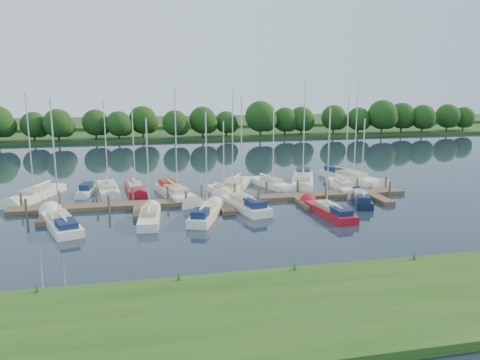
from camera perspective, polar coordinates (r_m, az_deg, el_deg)
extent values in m
plane|color=#1A2635|center=(39.77, -0.41, -5.50)|extent=(260.00, 260.00, 0.00)
cube|color=#214814|center=(25.32, 7.28, -15.38)|extent=(90.00, 10.00, 0.50)
cube|color=brown|center=(47.29, -2.40, -2.48)|extent=(40.00, 2.00, 0.40)
cube|color=brown|center=(44.52, -22.49, -4.27)|extent=(1.20, 4.00, 0.40)
cube|color=brown|center=(43.75, -12.11, -3.90)|extent=(1.20, 4.00, 0.40)
cube|color=brown|center=(44.43, -1.73, -3.40)|extent=(1.20, 4.00, 0.40)
cube|color=brown|center=(46.50, 8.02, -2.83)|extent=(1.20, 4.00, 0.40)
cube|color=brown|center=(49.78, 16.70, -2.25)|extent=(1.20, 4.00, 0.40)
cylinder|color=#473D33|center=(49.12, -25.10, -2.57)|extent=(0.24, 0.24, 2.00)
cylinder|color=#473D33|center=(48.45, -21.12, -2.43)|extent=(0.24, 0.24, 2.00)
cylinder|color=#473D33|center=(48.02, -17.05, -2.28)|extent=(0.24, 0.24, 2.00)
cylinder|color=#473D33|center=(47.83, -12.93, -2.11)|extent=(0.24, 0.24, 2.00)
cylinder|color=#473D33|center=(47.89, -8.79, -1.94)|extent=(0.24, 0.24, 2.00)
cylinder|color=#473D33|center=(48.20, -4.69, -1.75)|extent=(0.24, 0.24, 2.00)
cylinder|color=#473D33|center=(48.75, -0.66, -1.56)|extent=(0.24, 0.24, 2.00)
cylinder|color=#473D33|center=(49.54, 3.26, -1.36)|extent=(0.24, 0.24, 2.00)
cylinder|color=#473D33|center=(50.55, 7.04, -1.17)|extent=(0.24, 0.24, 2.00)
cylinder|color=#473D33|center=(51.77, 10.65, -0.98)|extent=(0.24, 0.24, 2.00)
cylinder|color=#473D33|center=(53.19, 14.09, -0.79)|extent=(0.24, 0.24, 2.00)
cylinder|color=#473D33|center=(54.79, 17.33, -0.62)|extent=(0.24, 0.24, 2.00)
cylinder|color=#473D33|center=(46.44, -24.59, -3.30)|extent=(0.24, 0.24, 2.00)
cylinder|color=#473D33|center=(45.40, -15.69, -2.99)|extent=(0.24, 0.24, 2.00)
cylinder|color=#473D33|center=(45.48, -6.60, -2.60)|extent=(0.24, 0.24, 2.00)
cylinder|color=#473D33|center=(46.69, 2.23, -2.15)|extent=(0.24, 0.24, 2.00)
cylinder|color=#473D33|center=(48.94, 10.43, -1.70)|extent=(0.24, 0.24, 2.00)
cylinder|color=#473D33|center=(52.10, 17.77, -1.26)|extent=(0.24, 0.24, 2.00)
cube|color=#213C17|center=(113.06, -8.24, 5.70)|extent=(180.00, 30.00, 0.60)
cube|color=#315726|center=(137.87, -9.00, 6.89)|extent=(220.00, 40.00, 1.40)
sphere|color=#17370F|center=(102.18, -26.93, 5.42)|extent=(3.51, 3.51, 3.51)
cylinder|color=#38281C|center=(103.71, -24.68, 4.69)|extent=(0.36, 0.36, 2.24)
sphere|color=#17370F|center=(103.47, -24.81, 6.20)|extent=(5.24, 5.24, 5.24)
sphere|color=#17370F|center=(103.49, -24.14, 5.84)|extent=(3.74, 3.74, 3.74)
cylinder|color=#38281C|center=(102.02, -20.53, 5.01)|extent=(0.36, 0.36, 2.56)
sphere|color=#17370F|center=(101.75, -20.66, 6.76)|extent=(5.98, 5.98, 5.98)
sphere|color=#17370F|center=(101.84, -19.89, 6.33)|extent=(4.27, 4.27, 4.27)
cylinder|color=#38281C|center=(101.24, -17.88, 5.20)|extent=(0.36, 0.36, 2.78)
sphere|color=#17370F|center=(100.95, -18.00, 7.11)|extent=(6.48, 6.48, 6.48)
sphere|color=#17370F|center=(101.09, -17.17, 6.64)|extent=(4.63, 4.63, 4.63)
cylinder|color=#38281C|center=(98.80, -14.26, 5.15)|extent=(0.36, 0.36, 2.42)
sphere|color=#17370F|center=(98.53, -14.34, 6.87)|extent=(5.66, 5.66, 5.66)
sphere|color=#17370F|center=(98.75, -13.61, 6.44)|extent=(4.04, 4.04, 4.04)
cylinder|color=#38281C|center=(99.70, -11.55, 5.45)|extent=(0.36, 0.36, 2.82)
sphere|color=#17370F|center=(99.40, -11.63, 7.42)|extent=(6.58, 6.58, 6.58)
sphere|color=#17370F|center=(99.70, -10.79, 6.92)|extent=(4.70, 4.70, 4.70)
cylinder|color=#38281C|center=(99.58, -7.27, 5.45)|extent=(0.36, 0.36, 2.39)
sphere|color=#17370F|center=(99.32, -7.32, 7.13)|extent=(5.57, 5.57, 5.57)
sphere|color=#17370F|center=(99.69, -6.63, 6.70)|extent=(3.98, 3.98, 3.98)
cylinder|color=#38281C|center=(99.67, -4.45, 5.41)|extent=(0.36, 0.36, 2.02)
sphere|color=#17370F|center=(99.44, -4.47, 6.83)|extent=(4.72, 4.72, 4.72)
sphere|color=#17370F|center=(99.83, -3.90, 6.47)|extent=(3.37, 3.37, 3.37)
cylinder|color=#38281C|center=(102.22, -0.51, 5.67)|extent=(0.36, 0.36, 2.26)
sphere|color=#17370F|center=(101.97, -0.51, 7.21)|extent=(5.28, 5.28, 5.28)
sphere|color=#17370F|center=(102.46, 0.09, 6.81)|extent=(3.77, 3.77, 3.77)
cylinder|color=#38281C|center=(101.87, 1.58, 5.66)|extent=(0.36, 0.36, 2.30)
sphere|color=#17370F|center=(101.62, 1.59, 7.23)|extent=(5.37, 5.37, 5.37)
sphere|color=#17370F|center=(102.16, 2.19, 6.82)|extent=(3.84, 3.84, 3.84)
cylinder|color=#38281C|center=(104.57, 5.08, 5.73)|extent=(0.36, 0.36, 2.15)
sphere|color=#17370F|center=(104.34, 5.11, 7.16)|extent=(5.02, 5.02, 5.02)
sphere|color=#17370F|center=(104.91, 5.63, 6.78)|extent=(3.59, 3.59, 3.59)
cylinder|color=#38281C|center=(105.23, 9.01, 5.79)|extent=(0.36, 0.36, 2.59)
sphere|color=#17370F|center=(104.96, 9.06, 7.51)|extent=(6.05, 6.05, 6.05)
sphere|color=#17370F|center=(105.69, 9.67, 7.05)|extent=(4.32, 4.32, 4.32)
cylinder|color=#38281C|center=(109.96, 10.42, 6.01)|extent=(0.36, 0.36, 2.70)
sphere|color=#17370F|center=(109.70, 10.48, 7.73)|extent=(6.31, 6.31, 6.31)
sphere|color=#17370F|center=(110.47, 11.07, 7.27)|extent=(4.51, 4.51, 4.51)
cylinder|color=#38281C|center=(110.73, 14.21, 5.70)|extent=(0.36, 0.36, 1.99)
sphere|color=#17370F|center=(110.52, 14.27, 6.96)|extent=(4.65, 4.65, 4.65)
sphere|color=#17370F|center=(111.20, 14.67, 6.62)|extent=(3.32, 3.32, 3.32)
cylinder|color=#38281C|center=(113.66, 16.91, 5.90)|extent=(0.36, 0.36, 2.77)
sphere|color=#17370F|center=(113.40, 17.01, 7.59)|extent=(6.45, 6.45, 6.45)
sphere|color=#17370F|center=(114.31, 17.55, 7.13)|extent=(4.61, 4.61, 4.61)
cylinder|color=#38281C|center=(117.00, 19.40, 5.87)|extent=(0.36, 0.36, 2.67)
sphere|color=#17370F|center=(116.76, 19.51, 7.46)|extent=(6.24, 6.24, 6.24)
sphere|color=#17370F|center=(117.69, 19.99, 7.02)|extent=(4.46, 4.46, 4.46)
cylinder|color=#38281C|center=(119.13, 21.73, 5.72)|extent=(0.36, 0.36, 2.37)
sphere|color=#17370F|center=(118.91, 21.84, 7.10)|extent=(5.52, 5.52, 5.52)
sphere|color=#17370F|center=(119.79, 22.23, 6.72)|extent=(3.94, 3.94, 3.94)
cylinder|color=#38281C|center=(123.97, 22.94, 5.85)|extent=(0.36, 0.36, 2.48)
sphere|color=#17370F|center=(123.75, 23.05, 7.25)|extent=(5.79, 5.79, 5.79)
sphere|color=#17370F|center=(124.68, 23.44, 6.86)|extent=(4.13, 4.13, 4.13)
cylinder|color=#38281C|center=(127.27, 25.83, 5.63)|extent=(0.36, 0.36, 2.00)
sphere|color=#17370F|center=(127.09, 25.92, 6.72)|extent=(4.66, 4.66, 4.66)
sphere|color=#17370F|center=(127.91, 26.20, 6.42)|extent=(3.33, 3.33, 3.33)
cube|color=white|center=(53.56, -23.33, -1.81)|extent=(4.70, 7.78, 1.16)
cone|color=white|center=(50.53, -25.59, -2.77)|extent=(1.94, 2.84, 1.05)
cube|color=tan|center=(53.10, -23.61, -1.12)|extent=(2.71, 3.73, 0.53)
cylinder|color=silver|center=(52.01, -24.27, 4.09)|extent=(0.12, 0.12, 10.17)
cylinder|color=silver|center=(53.94, -23.01, -0.43)|extent=(1.32, 3.19, 0.10)
cylinder|color=white|center=(53.94, -23.01, -0.43)|extent=(1.28, 2.88, 0.20)
cube|color=white|center=(53.42, -18.17, -1.47)|extent=(1.82, 4.09, 0.86)
cone|color=white|center=(51.55, -18.68, -1.97)|extent=(0.81, 1.26, 0.65)
cube|color=#132145|center=(53.28, -18.22, -0.78)|extent=(1.33, 2.29, 0.77)
cube|color=white|center=(53.90, -15.79, -1.21)|extent=(2.93, 7.32, 0.97)
cone|color=white|center=(50.44, -15.48, -2.06)|extent=(1.32, 2.60, 1.00)
cube|color=tan|center=(53.43, -15.79, -0.66)|extent=(1.91, 3.37, 0.44)
cylinder|color=silver|center=(52.32, -16.04, 4.26)|extent=(0.12, 0.12, 9.61)
cylinder|color=silver|center=(54.40, -15.90, -0.07)|extent=(0.53, 3.19, 0.10)
cylinder|color=white|center=(54.40, -15.90, -0.07)|extent=(0.58, 2.85, 0.20)
cube|color=#AD101D|center=(53.32, -12.68, -1.19)|extent=(2.49, 6.66, 0.97)
cone|color=#AD101D|center=(50.16, -12.30, -1.98)|extent=(1.14, 2.36, 0.91)
cube|color=tan|center=(52.87, -12.67, -0.63)|extent=(1.66, 3.05, 0.44)
cylinder|color=silver|center=(51.84, -12.84, 3.90)|extent=(0.12, 0.12, 8.78)
cylinder|color=silver|center=(53.75, -12.79, -0.05)|extent=(0.41, 2.92, 0.10)
cylinder|color=white|center=(53.75, -12.79, -0.05)|extent=(0.47, 2.61, 0.20)
cube|color=white|center=(50.01, -7.93, -1.86)|extent=(4.08, 8.26, 1.20)
cone|color=white|center=(46.36, -6.38, -2.89)|extent=(1.75, 2.97, 1.11)
cube|color=tan|center=(49.47, -7.81, -1.08)|extent=(2.48, 3.88, 0.55)
cube|color=maroon|center=(51.89, -8.73, -0.39)|extent=(2.09, 2.69, 0.60)
cylinder|color=silver|center=(48.23, -7.83, 4.87)|extent=(0.12, 0.12, 10.74)
cylinder|color=silver|center=(50.49, -8.25, -0.33)|extent=(0.96, 3.50, 0.10)
cylinder|color=white|center=(50.49, -8.25, -0.33)|extent=(0.96, 3.14, 0.20)
cube|color=white|center=(50.54, -2.24, -1.61)|extent=(2.92, 5.66, 0.94)
cone|color=white|center=(48.16, -0.85, -2.27)|extent=(1.24, 2.04, 0.76)
cube|color=tan|center=(50.17, -2.12, -1.03)|extent=(1.75, 2.67, 0.43)
cylinder|color=silver|center=(49.27, -2.01, 2.94)|extent=(0.12, 0.12, 7.35)
cylinder|color=silver|center=(50.82, -2.52, -0.48)|extent=(0.75, 2.39, 0.10)
cylinder|color=white|center=(50.82, -2.52, -0.48)|extent=(0.77, 2.15, 0.20)
cube|color=white|center=(52.96, -0.67, -0.99)|extent=(5.52, 8.12, 1.20)
cone|color=white|center=(49.22, -1.85, -1.97)|extent=(2.23, 2.99, 1.11)
cube|color=tan|center=(52.41, -0.78, -0.26)|extent=(3.08, 3.95, 0.55)
cylinder|color=silver|center=(51.21, -0.91, 5.37)|extent=(0.12, 0.12, 10.74)
cylinder|color=silver|center=(53.46, -0.46, 0.46)|extent=(1.67, 3.26, 0.10)
cylinder|color=white|center=(53.46, -0.46, 0.46)|extent=(1.59, 2.94, 0.20)
cube|color=white|center=(54.56, 3.63, -0.64)|extent=(3.78, 6.66, 1.06)
cone|color=white|center=(52.02, 5.65, -1.28)|extent=(1.58, 2.42, 0.90)
cube|color=tan|center=(54.17, 3.84, -0.01)|extent=(2.21, 3.17, 0.48)
cylinder|color=silver|center=(53.22, 4.10, 4.35)|extent=(0.12, 0.12, 8.67)
cylinder|color=silver|center=(54.87, 3.27, 0.56)|extent=(1.03, 2.77, 0.10)
cylinder|color=white|center=(54.87, 3.27, 0.56)|extent=(1.02, 2.50, 0.20)
cube|color=white|center=(56.34, 7.64, -0.33)|extent=(5.20, 8.83, 1.26)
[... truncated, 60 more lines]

